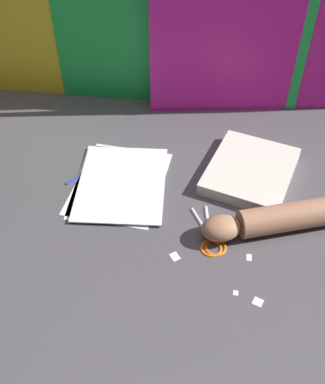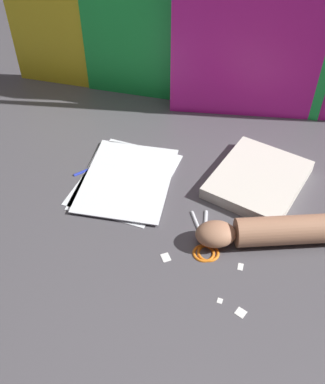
# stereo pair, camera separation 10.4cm
# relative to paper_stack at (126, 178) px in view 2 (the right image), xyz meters

# --- Properties ---
(ground_plane) EXTENTS (6.00, 6.00, 0.00)m
(ground_plane) POSITION_rel_paper_stack_xyz_m (0.14, -0.07, -0.00)
(ground_plane) COLOR #4C494F
(backdrop_panel_left) EXTENTS (0.69, 0.02, 0.57)m
(backdrop_panel_left) POSITION_rel_paper_stack_xyz_m (-0.16, 0.41, 0.28)
(backdrop_panel_left) COLOR yellow
(backdrop_panel_left) RESTS_ON ground_plane
(backdrop_panel_center) EXTENTS (0.73, 0.03, 0.44)m
(backdrop_panel_center) POSITION_rel_paper_stack_xyz_m (0.11, 0.41, 0.22)
(backdrop_panel_center) COLOR green
(backdrop_panel_center) RESTS_ON ground_plane
(backdrop_panel_right) EXTENTS (0.77, 0.14, 0.47)m
(backdrop_panel_right) POSITION_rel_paper_stack_xyz_m (0.41, 0.41, 0.23)
(backdrop_panel_right) COLOR #D81E9E
(backdrop_panel_right) RESTS_ON ground_plane
(paper_stack) EXTENTS (0.25, 0.31, 0.01)m
(paper_stack) POSITION_rel_paper_stack_xyz_m (0.00, 0.00, 0.00)
(paper_stack) COLOR white
(paper_stack) RESTS_ON ground_plane
(book_closed) EXTENTS (0.27, 0.30, 0.03)m
(book_closed) POSITION_rel_paper_stack_xyz_m (0.33, 0.07, 0.01)
(book_closed) COLOR silver
(book_closed) RESTS_ON ground_plane
(scissors) EXTENTS (0.10, 0.16, 0.01)m
(scissors) POSITION_rel_paper_stack_xyz_m (0.24, -0.16, -0.00)
(scissors) COLOR silver
(scissors) RESTS_ON ground_plane
(hand_forearm) EXTENTS (0.34, 0.17, 0.07)m
(hand_forearm) POSITION_rel_paper_stack_xyz_m (0.38, -0.11, 0.03)
(hand_forearm) COLOR #A87556
(hand_forearm) RESTS_ON ground_plane
(paper_scrap_near) EXTENTS (0.03, 0.03, 0.00)m
(paper_scrap_near) POSITION_rel_paper_stack_xyz_m (0.34, -0.31, -0.00)
(paper_scrap_near) COLOR white
(paper_scrap_near) RESTS_ON ground_plane
(paper_scrap_mid) EXTENTS (0.01, 0.01, 0.00)m
(paper_scrap_mid) POSITION_rel_paper_stack_xyz_m (0.30, -0.29, -0.00)
(paper_scrap_mid) COLOR white
(paper_scrap_mid) RESTS_ON ground_plane
(paper_scrap_far) EXTENTS (0.03, 0.03, 0.00)m
(paper_scrap_far) POSITION_rel_paper_stack_xyz_m (0.16, -0.22, -0.00)
(paper_scrap_far) COLOR white
(paper_scrap_far) RESTS_ON ground_plane
(paper_scrap_side) EXTENTS (0.01, 0.02, 0.00)m
(paper_scrap_side) POSITION_rel_paper_stack_xyz_m (0.33, -0.20, -0.00)
(paper_scrap_side) COLOR white
(paper_scrap_side) RESTS_ON ground_plane
(pen) EXTENTS (0.09, 0.10, 0.01)m
(pen) POSITION_rel_paper_stack_xyz_m (-0.09, 0.03, -0.00)
(pen) COLOR #2333B2
(pen) RESTS_ON ground_plane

